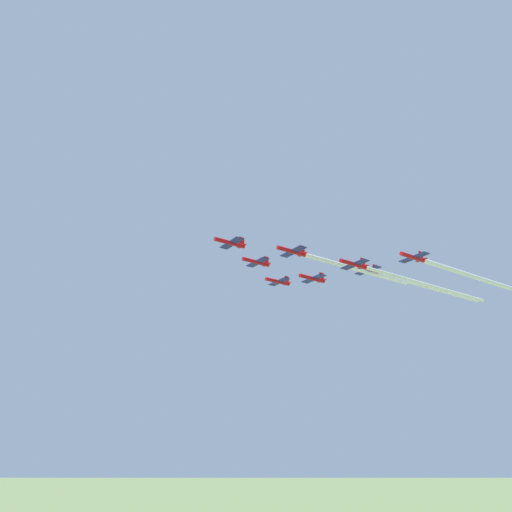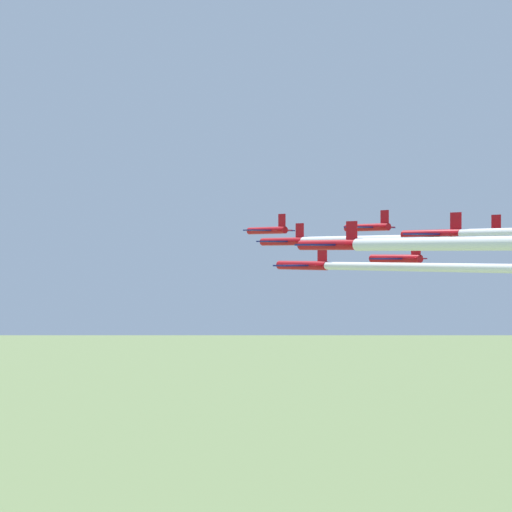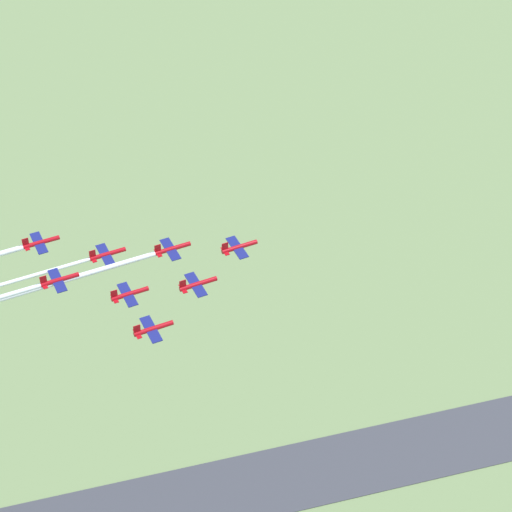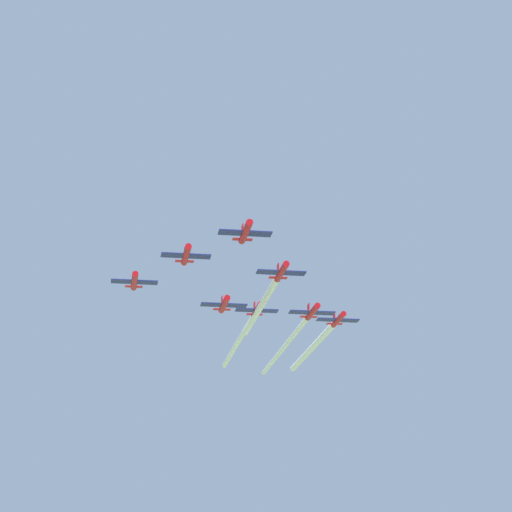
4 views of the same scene
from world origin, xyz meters
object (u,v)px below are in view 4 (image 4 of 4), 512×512
jet_2 (186,255)px  jet_0 (245,232)px  jet_6 (338,320)px  jet_3 (312,312)px  jet_1 (281,272)px  jet_4 (224,305)px  jet_5 (134,281)px  jet_7 (257,310)px

jet_2 → jet_0: bearing=120.5°
jet_0 → jet_6: size_ratio=1.00×
jet_2 → jet_3: (16.53, -18.99, -4.80)m
jet_2 → jet_6: bearing=-139.6°
jet_1 → jet_3: size_ratio=1.00×
jet_3 → jet_4: 14.62m
jet_1 → jet_5: jet_5 is taller
jet_1 → jet_2: 14.74m
jet_5 → jet_0: bearing=120.5°
jet_3 → jet_5: bearing=0.0°
jet_2 → jet_3: size_ratio=1.00×
jet_4 → jet_5: bearing=0.0°
jet_3 → jet_5: size_ratio=1.00×
jet_3 → jet_5: 29.48m
jet_1 → jet_7: (24.33, 4.95, 0.54)m
jet_4 → jet_2: bearing=59.5°
jet_7 → jet_1: bearing=90.0°
jet_3 → jet_6: 14.56m
jet_5 → jet_6: (19.45, -33.30, -1.84)m
jet_0 → jet_2: size_ratio=1.00×
jet_3 → jet_6: bearing=-120.5°
jet_5 → jet_3: bearing=-180.0°
jet_4 → jet_0: bearing=90.0°
jet_5 → jet_6: size_ratio=1.00×
jet_1 → jet_7: size_ratio=1.00×
jet_6 → jet_7: size_ratio=1.00×
jet_2 → jet_4: 14.98m
jet_2 → jet_5: bearing=-59.5°
jet_6 → jet_4: bearing=29.5°
jet_2 → jet_7: bearing=-120.5°
jet_2 → jet_4: bearing=-120.5°
jet_4 → jet_7: size_ratio=1.00×
jet_3 → jet_4: (-2.91, 14.31, 0.69)m
jet_0 → jet_1: size_ratio=1.00×
jet_0 → jet_1: jet_0 is taller
jet_2 → jet_5: jet_2 is taller
jet_4 → jet_1: bearing=120.5°
jet_1 → jet_6: jet_1 is taller
jet_1 → jet_6: bearing=-120.5°
jet_4 → jet_5: (-2.91, 14.31, 3.30)m
jet_6 → jet_1: bearing=59.5°
jet_5 → jet_7: 25.19m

